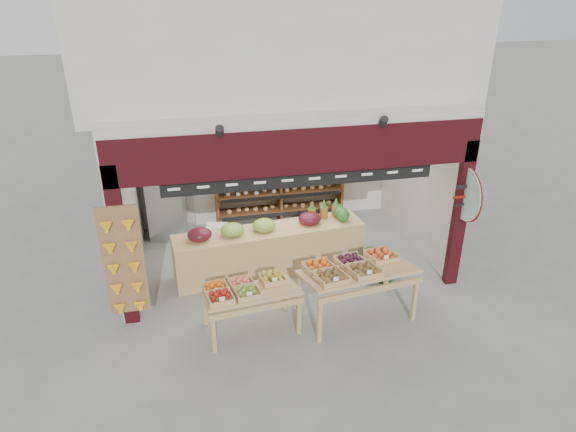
# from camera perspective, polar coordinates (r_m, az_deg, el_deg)

# --- Properties ---
(ground) EXTENTS (60.00, 60.00, 0.00)m
(ground) POSITION_cam_1_polar(r_m,az_deg,el_deg) (9.68, -0.05, -5.83)
(ground) COLOR slate
(ground) RESTS_ON ground
(shop_structure) EXTENTS (6.36, 5.12, 5.40)m
(shop_structure) POSITION_cam_1_polar(r_m,az_deg,el_deg) (9.92, -2.09, 19.04)
(shop_structure) COLOR beige
(shop_structure) RESTS_ON ground
(banana_board) EXTENTS (0.60, 0.15, 1.80)m
(banana_board) POSITION_cam_1_polar(r_m,az_deg,el_deg) (8.02, -17.77, -5.12)
(banana_board) COLOR olive
(banana_board) RESTS_ON ground
(gift_sign) EXTENTS (0.04, 0.93, 0.92)m
(gift_sign) POSITION_cam_1_polar(r_m,az_deg,el_deg) (8.88, 19.20, 2.30)
(gift_sign) COLOR #AFDCC1
(gift_sign) RESTS_ON ground
(back_shelving) EXTENTS (2.77, 0.45, 1.73)m
(back_shelving) POSITION_cam_1_polar(r_m,az_deg,el_deg) (11.00, -0.96, 4.29)
(back_shelving) COLOR brown
(back_shelving) RESTS_ON ground
(refrigerator) EXTENTS (0.96, 0.96, 1.94)m
(refrigerator) POSITION_cam_1_polar(r_m,az_deg,el_deg) (10.72, -13.05, 2.56)
(refrigerator) COLOR silver
(refrigerator) RESTS_ON ground
(cardboard_stack) EXTENTS (1.07, 0.78, 0.69)m
(cardboard_stack) POSITION_cam_1_polar(r_m,az_deg,el_deg) (10.00, -6.65, -3.27)
(cardboard_stack) COLOR beige
(cardboard_stack) RESTS_ON ground
(mid_counter) EXTENTS (3.50, 1.04, 1.08)m
(mid_counter) POSITION_cam_1_polar(r_m,az_deg,el_deg) (9.38, -2.13, -3.64)
(mid_counter) COLOR tan
(mid_counter) RESTS_ON ground
(display_table_left) EXTENTS (1.51, 0.96, 0.93)m
(display_table_left) POSITION_cam_1_polar(r_m,az_deg,el_deg) (7.81, -4.93, -8.27)
(display_table_left) COLOR tan
(display_table_left) RESTS_ON ground
(display_table_right) EXTENTS (1.86, 1.20, 1.10)m
(display_table_right) POSITION_cam_1_polar(r_m,az_deg,el_deg) (8.08, 7.19, -5.88)
(display_table_right) COLOR tan
(display_table_right) RESTS_ON ground
(watermelon_pile) EXTENTS (0.73, 0.68, 0.51)m
(watermelon_pile) POSITION_cam_1_polar(r_m,az_deg,el_deg) (9.50, 9.98, -5.65)
(watermelon_pile) COLOR #1A4A18
(watermelon_pile) RESTS_ON ground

